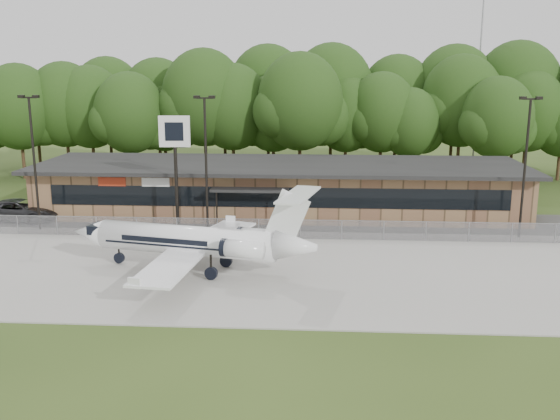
# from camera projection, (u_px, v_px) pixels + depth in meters

# --- Properties ---
(ground) EXTENTS (160.00, 160.00, 0.00)m
(ground) POSITION_uv_depth(u_px,v_px,m) (250.00, 321.00, 30.69)
(ground) COLOR #2C4017
(ground) RESTS_ON ground
(apron) EXTENTS (64.00, 18.00, 0.08)m
(apron) POSITION_uv_depth(u_px,v_px,m) (264.00, 269.00, 38.46)
(apron) COLOR #9E9B93
(apron) RESTS_ON ground
(parking_lot) EXTENTS (50.00, 9.00, 0.06)m
(parking_lot) POSITION_uv_depth(u_px,v_px,m) (277.00, 224.00, 49.65)
(parking_lot) COLOR #383835
(parking_lot) RESTS_ON ground
(terminal) EXTENTS (41.00, 11.65, 4.30)m
(terminal) POSITION_uv_depth(u_px,v_px,m) (280.00, 187.00, 53.49)
(terminal) COLOR olive
(terminal) RESTS_ON ground
(fence) EXTENTS (46.00, 0.04, 1.52)m
(fence) POSITION_uv_depth(u_px,v_px,m) (272.00, 229.00, 45.11)
(fence) COLOR gray
(fence) RESTS_ON ground
(treeline) EXTENTS (72.00, 12.00, 15.00)m
(treeline) POSITION_uv_depth(u_px,v_px,m) (290.00, 110.00, 69.88)
(treeline) COLOR #163611
(treeline) RESTS_ON ground
(radio_mast) EXTENTS (0.20, 0.20, 25.00)m
(radio_mast) POSITION_uv_depth(u_px,v_px,m) (479.00, 65.00, 73.26)
(radio_mast) COLOR gray
(radio_mast) RESTS_ON ground
(light_pole_left) EXTENTS (1.55, 0.30, 10.23)m
(light_pole_left) POSITION_uv_depth(u_px,v_px,m) (34.00, 153.00, 46.51)
(light_pole_left) COLOR black
(light_pole_left) RESTS_ON ground
(light_pole_mid) EXTENTS (1.55, 0.30, 10.23)m
(light_pole_mid) POSITION_uv_depth(u_px,v_px,m) (206.00, 154.00, 45.71)
(light_pole_mid) COLOR black
(light_pole_mid) RESTS_ON ground
(light_pole_right) EXTENTS (1.55, 0.30, 10.23)m
(light_pole_right) POSITION_uv_depth(u_px,v_px,m) (526.00, 157.00, 44.31)
(light_pole_right) COLOR black
(light_pole_right) RESTS_ON ground
(business_jet) EXTENTS (15.92, 14.31, 5.38)m
(business_jet) POSITION_uv_depth(u_px,v_px,m) (196.00, 242.00, 37.57)
(business_jet) COLOR white
(business_jet) RESTS_ON ground
(suv) EXTENTS (6.53, 3.26, 1.78)m
(suv) POSITION_uv_depth(u_px,v_px,m) (21.00, 210.00, 50.47)
(suv) COLOR #2D2D30
(suv) RESTS_ON ground
(pole_sign) EXTENTS (2.30, 0.37, 8.75)m
(pole_sign) POSITION_uv_depth(u_px,v_px,m) (175.00, 144.00, 45.98)
(pole_sign) COLOR black
(pole_sign) RESTS_ON ground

